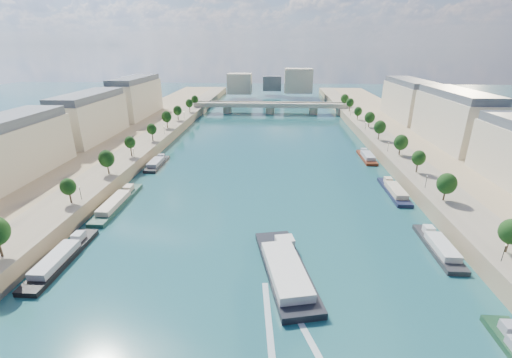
# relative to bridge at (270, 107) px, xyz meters

# --- Properties ---
(ground) EXTENTS (700.00, 700.00, 0.00)m
(ground) POSITION_rel_bridge_xyz_m (0.00, -136.69, -5.08)
(ground) COLOR #0C3337
(ground) RESTS_ON ground
(quay_left) EXTENTS (44.00, 520.00, 5.00)m
(quay_left) POSITION_rel_bridge_xyz_m (-72.00, -136.69, -2.58)
(quay_left) COLOR #9E8460
(quay_left) RESTS_ON ground
(quay_right) EXTENTS (44.00, 520.00, 5.00)m
(quay_right) POSITION_rel_bridge_xyz_m (72.00, -136.69, -2.58)
(quay_right) COLOR #9E8460
(quay_right) RESTS_ON ground
(pave_left) EXTENTS (14.00, 520.00, 0.10)m
(pave_left) POSITION_rel_bridge_xyz_m (-57.00, -136.69, -0.03)
(pave_left) COLOR gray
(pave_left) RESTS_ON quay_left
(pave_right) EXTENTS (14.00, 520.00, 0.10)m
(pave_right) POSITION_rel_bridge_xyz_m (57.00, -136.69, -0.03)
(pave_right) COLOR gray
(pave_right) RESTS_ON quay_right
(trees_left) EXTENTS (4.80, 268.80, 8.26)m
(trees_left) POSITION_rel_bridge_xyz_m (-55.00, -134.69, 5.39)
(trees_left) COLOR #382B1E
(trees_left) RESTS_ON ground
(trees_right) EXTENTS (4.80, 268.80, 8.26)m
(trees_right) POSITION_rel_bridge_xyz_m (55.00, -126.69, 5.39)
(trees_right) COLOR #382B1E
(trees_right) RESTS_ON ground
(lamps_left) EXTENTS (0.36, 200.36, 4.28)m
(lamps_left) POSITION_rel_bridge_xyz_m (-52.50, -146.69, 2.70)
(lamps_left) COLOR black
(lamps_left) RESTS_ON ground
(lamps_right) EXTENTS (0.36, 200.36, 4.28)m
(lamps_right) POSITION_rel_bridge_xyz_m (52.50, -131.69, 2.70)
(lamps_right) COLOR black
(lamps_right) RESTS_ON ground
(buildings_left) EXTENTS (16.00, 226.00, 23.20)m
(buildings_left) POSITION_rel_bridge_xyz_m (-85.00, -124.69, 11.37)
(buildings_left) COLOR beige
(buildings_left) RESTS_ON ground
(buildings_right) EXTENTS (16.00, 226.00, 23.20)m
(buildings_right) POSITION_rel_bridge_xyz_m (85.00, -124.69, 11.37)
(buildings_right) COLOR beige
(buildings_right) RESTS_ON ground
(skyline) EXTENTS (79.00, 42.00, 22.00)m
(skyline) POSITION_rel_bridge_xyz_m (3.19, 82.83, 9.57)
(skyline) COLOR beige
(skyline) RESTS_ON ground
(bridge) EXTENTS (112.00, 12.00, 8.15)m
(bridge) POSITION_rel_bridge_xyz_m (0.00, 0.00, 0.00)
(bridge) COLOR #C1B79E
(bridge) RESTS_ON ground
(tour_barge) EXTENTS (15.10, 31.72, 4.15)m
(tour_barge) POSITION_rel_bridge_xyz_m (7.18, -191.65, -3.88)
(tour_barge) COLOR black
(tour_barge) RESTS_ON ground
(wake) EXTENTS (13.12, 26.00, 0.04)m
(wake) POSITION_rel_bridge_xyz_m (7.18, -208.18, -5.06)
(wake) COLOR silver
(wake) RESTS_ON ground
(moored_barges_left) EXTENTS (5.00, 157.42, 3.60)m
(moored_barges_left) POSITION_rel_bridge_xyz_m (-45.50, -191.80, -4.24)
(moored_barges_left) COLOR #162031
(moored_barges_left) RESTS_ON ground
(moored_barges_right) EXTENTS (5.00, 162.79, 3.60)m
(moored_barges_right) POSITION_rel_bridge_xyz_m (45.50, -178.52, -4.24)
(moored_barges_right) COLOR black
(moored_barges_right) RESTS_ON ground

